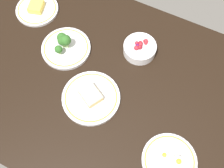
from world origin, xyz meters
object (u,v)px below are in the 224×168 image
at_px(plate_sandwich, 91,97).
at_px(bowl_berries, 140,48).
at_px(plate_eggs, 170,160).
at_px(plate_cheese, 37,9).
at_px(plate_broccoli, 65,46).

xyz_separation_m(plate_sandwich, bowl_berries, (0.08, 0.28, 0.01)).
bearing_deg(plate_eggs, plate_cheese, 155.54).
bearing_deg(plate_cheese, plate_sandwich, -32.52).
relative_size(plate_eggs, bowl_berries, 1.41).
relative_size(plate_cheese, plate_sandwich, 0.85).
relative_size(plate_broccoli, bowl_berries, 1.51).
xyz_separation_m(plate_broccoli, bowl_berries, (0.28, 0.13, 0.01)).
xyz_separation_m(plate_cheese, bowl_berries, (0.51, 0.01, 0.02)).
relative_size(plate_eggs, plate_broccoli, 0.94).
xyz_separation_m(plate_eggs, plate_sandwich, (-0.36, 0.09, 0.00)).
distance_m(plate_eggs, bowl_berries, 0.46).
xyz_separation_m(plate_cheese, plate_sandwich, (0.43, -0.27, 0.00)).
bearing_deg(plate_sandwich, plate_eggs, -13.34).
height_order(plate_eggs, bowl_berries, bowl_berries).
bearing_deg(plate_eggs, plate_broccoli, 157.18).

